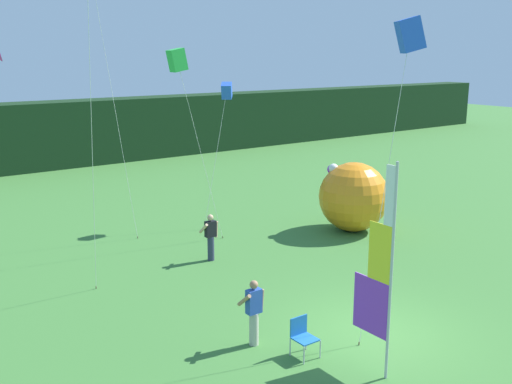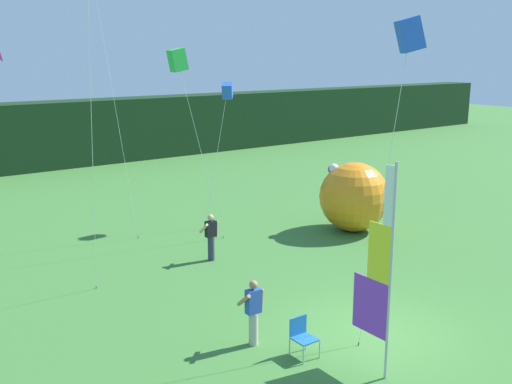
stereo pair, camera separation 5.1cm
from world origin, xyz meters
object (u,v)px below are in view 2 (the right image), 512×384
(kite_green_box_1, at_px, (178,61))
(kite_blue_box_5, at_px, (410,36))
(inflatable_balloon, at_px, (354,197))
(folding_chair, at_px, (302,334))
(person_mid_field, at_px, (211,236))
(kite_blue_box_2, at_px, (227,91))
(banner_flag, at_px, (379,275))
(person_near_banner, at_px, (253,311))

(kite_green_box_1, relative_size, kite_blue_box_5, 0.91)
(inflatable_balloon, distance_m, kite_blue_box_5, 9.94)
(folding_chair, bearing_deg, kite_green_box_1, 78.51)
(person_mid_field, xyz_separation_m, kite_blue_box_5, (1.22, -6.75, 6.24))
(kite_blue_box_2, bearing_deg, folding_chair, -115.08)
(person_mid_field, distance_m, folding_chair, 6.81)
(banner_flag, relative_size, inflatable_balloon, 1.75)
(person_mid_field, xyz_separation_m, kite_green_box_1, (0.08, 2.05, 5.60))
(person_mid_field, relative_size, kite_green_box_1, 0.23)
(person_near_banner, bearing_deg, kite_blue_box_2, 59.68)
(banner_flag, bearing_deg, kite_blue_box_5, 32.28)
(person_mid_field, height_order, kite_blue_box_5, kite_blue_box_5)
(person_near_banner, xyz_separation_m, person_mid_field, (2.27, 5.54, -0.02))
(banner_flag, relative_size, kite_blue_box_2, 0.83)
(person_mid_field, xyz_separation_m, kite_blue_box_2, (3.16, 3.75, 4.38))
(folding_chair, xyz_separation_m, kite_green_box_1, (1.76, 8.64, 5.92))
(person_near_banner, bearing_deg, folding_chair, -60.48)
(inflatable_balloon, relative_size, folding_chair, 2.99)
(kite_green_box_1, relative_size, kite_blue_box_2, 1.23)
(folding_chair, bearing_deg, inflatable_balloon, 38.36)
(inflatable_balloon, bearing_deg, person_near_banner, -148.52)
(kite_blue_box_2, distance_m, kite_blue_box_5, 10.84)
(person_mid_field, distance_m, kite_green_box_1, 5.97)
(folding_chair, height_order, kite_green_box_1, kite_green_box_1)
(banner_flag, xyz_separation_m, folding_chair, (-0.79, 1.50, -1.72))
(person_near_banner, distance_m, folding_chair, 1.25)
(folding_chair, distance_m, kite_green_box_1, 10.62)
(banner_flag, height_order, inflatable_balloon, banner_flag)
(banner_flag, distance_m, kite_green_box_1, 11.02)
(person_mid_field, bearing_deg, folding_chair, -104.27)
(folding_chair, height_order, kite_blue_box_2, kite_blue_box_2)
(banner_flag, relative_size, person_mid_field, 2.97)
(kite_blue_box_2, xyz_separation_m, kite_blue_box_5, (-1.94, -10.50, 1.85))
(kite_blue_box_2, bearing_deg, person_mid_field, -130.15)
(person_mid_field, xyz_separation_m, inflatable_balloon, (6.21, -0.34, 0.51))
(banner_flag, distance_m, kite_blue_box_2, 12.86)
(inflatable_balloon, distance_m, folding_chair, 10.10)
(person_near_banner, relative_size, inflatable_balloon, 0.60)
(kite_green_box_1, bearing_deg, kite_blue_box_2, 28.88)
(inflatable_balloon, bearing_deg, banner_flag, -132.54)
(banner_flag, bearing_deg, person_near_banner, 118.47)
(person_mid_field, distance_m, inflatable_balloon, 6.24)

